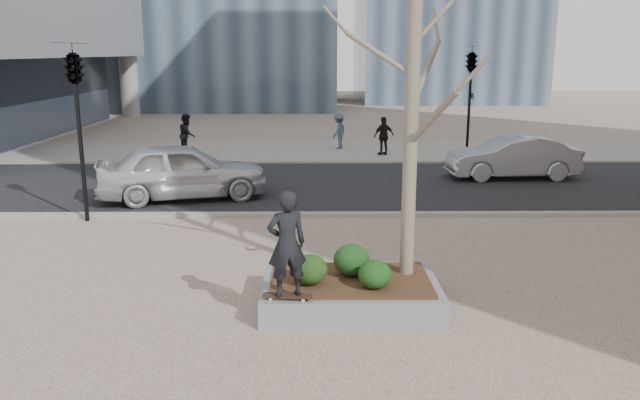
{
  "coord_description": "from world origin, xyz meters",
  "views": [
    {
      "loc": [
        0.38,
        -10.05,
        4.28
      ],
      "look_at": [
        0.5,
        2.0,
        1.4
      ],
      "focal_mm": 35.0,
      "sensor_mm": 36.0,
      "label": 1
    }
  ],
  "objects_px": {
    "skateboard": "(287,297)",
    "police_car": "(182,171)",
    "skateboarder": "(287,244)",
    "planter": "(350,293)"
  },
  "relations": [
    {
      "from": "skateboard",
      "to": "police_car",
      "type": "relative_size",
      "value": 0.16
    },
    {
      "from": "planter",
      "to": "police_car",
      "type": "bearing_deg",
      "value": 119.27
    },
    {
      "from": "planter",
      "to": "police_car",
      "type": "relative_size",
      "value": 0.61
    },
    {
      "from": "planter",
      "to": "skateboard",
      "type": "relative_size",
      "value": 3.85
    },
    {
      "from": "skateboarder",
      "to": "police_car",
      "type": "relative_size",
      "value": 0.35
    },
    {
      "from": "skateboard",
      "to": "skateboarder",
      "type": "bearing_deg",
      "value": 0.0
    },
    {
      "from": "skateboard",
      "to": "skateboarder",
      "type": "height_order",
      "value": "skateboarder"
    },
    {
      "from": "skateboard",
      "to": "skateboarder",
      "type": "xyz_separation_m",
      "value": [
        0.0,
        0.0,
        0.89
      ]
    },
    {
      "from": "planter",
      "to": "police_car",
      "type": "height_order",
      "value": "police_car"
    },
    {
      "from": "planter",
      "to": "skateboarder",
      "type": "relative_size",
      "value": 1.77
    }
  ]
}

